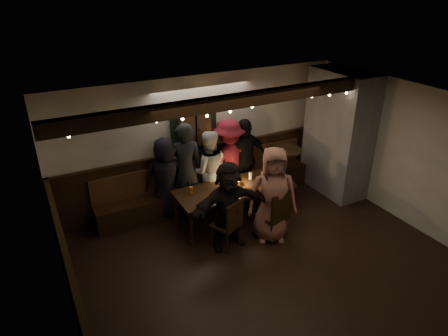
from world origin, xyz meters
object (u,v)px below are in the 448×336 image
dining_table (229,192)px  person_e (245,159)px  chair_near_left (230,222)px  high_top (286,166)px  person_b (185,170)px  chair_end (280,180)px  person_a (166,178)px  person_g (272,195)px  person_d (229,161)px  person_c (208,170)px  person_f (229,206)px  chair_near_right (276,213)px

dining_table → person_e: size_ratio=1.16×
chair_near_left → person_e: 1.88m
high_top → person_b: size_ratio=0.54×
chair_end → person_e: bearing=129.5°
person_a → person_g: person_g is taller
chair_end → person_b: (-1.83, 0.55, 0.40)m
dining_table → person_d: person_d is taller
dining_table → chair_end: chair_end is taller
high_top → person_c: size_ratio=0.62×
person_a → person_f: bearing=129.0°
person_f → dining_table: bearing=61.8°
chair_near_left → dining_table: bearing=62.9°
chair_near_left → person_b: size_ratio=0.49×
high_top → person_c: bearing=172.5°
chair_near_right → chair_end: 1.30m
chair_near_right → person_e: bearing=78.6°
person_b → high_top: bearing=-170.3°
chair_near_left → high_top: 2.29m
chair_end → high_top: 0.47m
chair_end → high_top: (0.34, 0.31, 0.11)m
chair_near_left → person_d: person_d is taller
dining_table → person_d: bearing=62.0°
chair_near_right → person_a: 2.17m
person_e → chair_near_right: bearing=74.1°
person_b → person_f: person_b is taller
person_c → person_e: size_ratio=0.95×
person_a → person_c: (0.85, -0.10, 0.02)m
high_top → person_e: 0.90m
person_b → person_g: bearing=139.3°
chair_near_right → person_c: (-0.54, 1.55, 0.27)m
chair_end → person_d: person_d is taller
chair_near_right → person_f: 0.88m
person_a → person_e: (1.71, -0.04, 0.06)m
high_top → dining_table: bearing=-164.3°
person_c → person_f: 1.35m
chair_end → person_a: bearing=164.0°
high_top → person_f: size_ratio=0.64×
chair_near_right → chair_near_left: bearing=168.9°
person_b → person_e: size_ratio=1.09×
person_b → person_f: size_ratio=1.18×
person_f → person_g: person_g is taller
person_e → person_a: bearing=-5.9°
person_a → chair_near_right: bearing=146.8°
chair_end → person_g: size_ratio=0.54×
person_a → person_f: (0.58, -1.42, -0.01)m
chair_near_left → person_d: (0.78, 1.50, 0.35)m
dining_table → chair_end: (1.26, 0.14, -0.12)m
high_top → person_d: bearing=164.6°
chair_near_right → high_top: 1.76m
chair_near_right → high_top: high_top is taller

